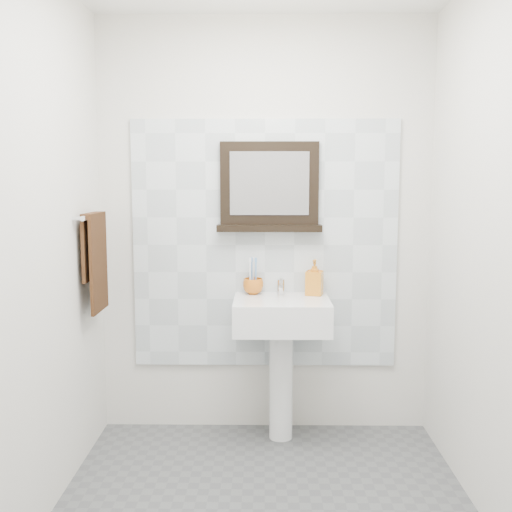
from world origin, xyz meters
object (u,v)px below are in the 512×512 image
(toothbrush_cup, at_px, (253,286))
(soap_dispenser, at_px, (314,277))
(pedestal_sink, at_px, (281,330))
(framed_mirror, at_px, (269,189))
(hand_towel, at_px, (95,254))

(toothbrush_cup, xyz_separation_m, soap_dispenser, (0.36, -0.02, 0.06))
(pedestal_sink, distance_m, framed_mirror, 0.83)
(pedestal_sink, bearing_deg, toothbrush_cup, 139.62)
(pedestal_sink, relative_size, framed_mirror, 1.54)
(toothbrush_cup, distance_m, hand_towel, 0.94)
(pedestal_sink, distance_m, hand_towel, 1.14)
(toothbrush_cup, relative_size, hand_towel, 0.22)
(pedestal_sink, relative_size, toothbrush_cup, 7.92)
(soap_dispenser, xyz_separation_m, framed_mirror, (-0.27, 0.07, 0.52))
(hand_towel, bearing_deg, framed_mirror, 17.45)
(pedestal_sink, xyz_separation_m, toothbrush_cup, (-0.17, 0.14, 0.23))
(pedestal_sink, xyz_separation_m, hand_towel, (-1.04, -0.12, 0.46))
(soap_dispenser, distance_m, framed_mirror, 0.59)
(framed_mirror, bearing_deg, soap_dispenser, -13.70)
(hand_towel, bearing_deg, pedestal_sink, 6.48)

